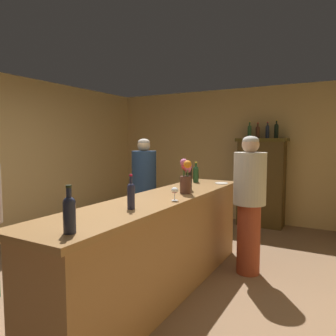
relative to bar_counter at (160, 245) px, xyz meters
name	(u,v)px	position (x,y,z in m)	size (l,w,h in m)	color
floor	(121,289)	(-0.40, -0.14, -0.51)	(9.29, 9.29, 0.00)	brown
wall_back	(231,155)	(-0.40, 3.50, 0.79)	(5.17, 0.12, 2.60)	tan
bar_counter	(160,245)	(0.00, 0.00, 0.00)	(0.66, 3.17, 1.01)	#986A40
display_cabinet	(261,180)	(0.29, 3.19, 0.34)	(0.89, 0.44, 1.63)	#412F12
wine_bottle_riesling	(131,194)	(0.08, -0.61, 0.63)	(0.06, 0.06, 0.29)	#20223D
wine_bottle_rose	(189,177)	(0.07, 0.54, 0.65)	(0.07, 0.07, 0.33)	black
wine_bottle_malbec	(69,212)	(0.16, -1.36, 0.63)	(0.08, 0.08, 0.30)	#1E2237
wine_bottle_syrah	(196,173)	(-0.15, 1.22, 0.63)	(0.08, 0.08, 0.28)	#1B3C1C
wine_glass_front	(175,191)	(0.23, -0.11, 0.59)	(0.07, 0.07, 0.13)	white
wine_glass_mid	(68,202)	(-0.20, -1.03, 0.61)	(0.07, 0.07, 0.15)	white
flower_arrangement	(186,175)	(0.14, 0.32, 0.70)	(0.14, 0.14, 0.38)	#4B2B20
cheese_plate	(221,183)	(0.22, 1.23, 0.51)	(0.17, 0.17, 0.01)	white
display_bottle_left	(250,131)	(0.06, 3.19, 1.25)	(0.07, 0.07, 0.31)	#2D532C
display_bottle_midleft	(258,131)	(0.21, 3.19, 1.24)	(0.08, 0.08, 0.29)	#4B2616
display_bottle_center	(267,131)	(0.38, 3.19, 1.25)	(0.07, 0.07, 0.29)	#1C2234
display_bottle_midright	(276,130)	(0.54, 3.19, 1.26)	(0.07, 0.07, 0.32)	black
patron_by_cabinet	(144,188)	(-0.95, 1.15, 0.37)	(0.36, 0.36, 1.61)	gray
bartender	(249,199)	(0.66, 0.95, 0.38)	(0.38, 0.38, 1.64)	brown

